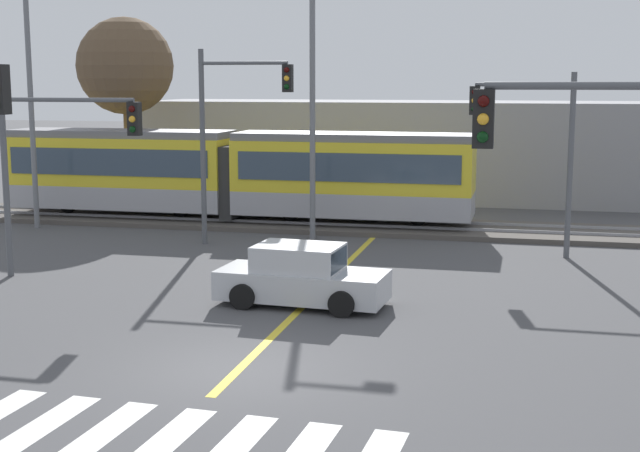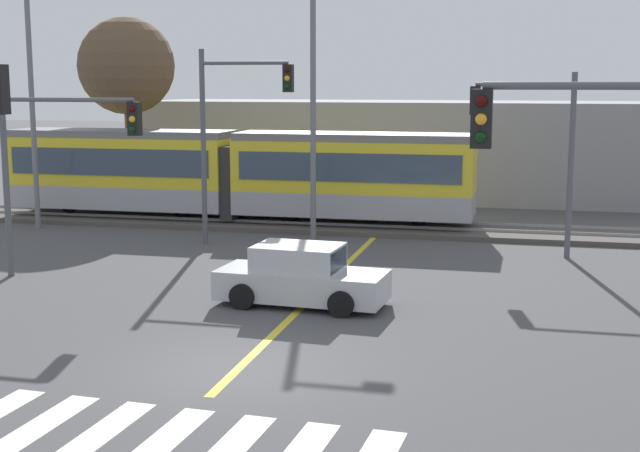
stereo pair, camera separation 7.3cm
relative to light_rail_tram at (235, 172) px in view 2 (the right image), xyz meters
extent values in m
plane|color=#474749|center=(5.86, -17.17, -2.05)|extent=(200.00, 200.00, 0.00)
cube|color=#4C4742|center=(5.86, 0.01, -1.96)|extent=(120.00, 4.00, 0.18)
cube|color=#939399|center=(5.86, -0.71, -1.82)|extent=(120.00, 0.08, 0.10)
cube|color=#939399|center=(5.86, 0.73, -1.82)|extent=(120.00, 0.08, 0.10)
cube|color=#9E9EA3|center=(-4.75, 0.01, -1.07)|extent=(9.00, 2.60, 0.90)
cube|color=yellow|center=(-4.75, 0.01, 0.33)|extent=(9.00, 2.60, 1.90)
cube|color=#384756|center=(-4.75, -1.31, 0.38)|extent=(8.28, 0.04, 1.04)
cube|color=slate|center=(-4.75, 0.01, 1.42)|extent=(9.00, 2.39, 0.28)
cylinder|color=black|center=(-2.27, 0.01, -1.52)|extent=(0.70, 0.20, 0.70)
cylinder|color=black|center=(-7.22, 0.01, -1.52)|extent=(0.70, 0.20, 0.70)
cube|color=#9E9EA3|center=(4.75, 0.01, -1.07)|extent=(9.00, 2.60, 0.90)
cube|color=yellow|center=(4.75, 0.01, 0.33)|extent=(9.00, 2.60, 1.90)
cube|color=#384756|center=(4.75, -1.31, 0.38)|extent=(8.28, 0.04, 1.04)
cube|color=slate|center=(4.75, 0.01, 1.42)|extent=(9.00, 2.39, 0.28)
cylinder|color=black|center=(7.23, 0.01, -1.52)|extent=(0.70, 0.20, 0.70)
cylinder|color=black|center=(2.28, 0.01, -1.52)|extent=(0.70, 0.20, 0.70)
cube|color=#2D2D2D|center=(0.00, 0.01, -0.37)|extent=(0.50, 2.34, 2.80)
cube|color=silver|center=(3.66, -20.61, -2.04)|extent=(0.71, 2.83, 0.01)
cube|color=silver|center=(4.76, -20.67, -2.04)|extent=(0.71, 2.83, 0.01)
cube|color=silver|center=(5.86, -20.73, -2.04)|extent=(0.71, 2.83, 0.01)
cube|color=silver|center=(6.96, -20.79, -2.04)|extent=(0.71, 2.83, 0.01)
cube|color=gold|center=(5.86, -10.36, -2.05)|extent=(0.20, 16.73, 0.01)
cube|color=#B7BABF|center=(5.80, -11.93, -1.53)|extent=(4.31, 1.99, 0.72)
cube|color=#B7BABF|center=(5.71, -11.93, -0.85)|extent=(2.20, 1.66, 0.64)
cube|color=#384756|center=(6.70, -12.00, -0.85)|extent=(0.20, 1.43, 0.52)
cube|color=#384756|center=(5.76, -11.15, -0.85)|extent=(1.78, 0.16, 0.48)
cylinder|color=black|center=(7.12, -11.17, -1.73)|extent=(0.65, 0.26, 0.64)
cylinder|color=black|center=(7.00, -12.87, -1.73)|extent=(0.65, 0.26, 0.64)
cylinder|color=black|center=(4.61, -11.00, -1.73)|extent=(0.65, 0.26, 0.64)
cylinder|color=black|center=(4.49, -12.69, -1.73)|extent=(0.65, 0.26, 0.64)
cylinder|color=#515459|center=(0.41, -4.45, 1.25)|extent=(0.18, 0.18, 6.59)
cylinder|color=#515459|center=(1.91, -4.45, 4.08)|extent=(3.00, 0.12, 0.12)
cube|color=black|center=(3.41, -4.45, 3.58)|extent=(0.32, 0.28, 0.90)
sphere|color=#360605|center=(3.41, -4.60, 3.85)|extent=(0.18, 0.18, 0.18)
sphere|color=#F7AA26|center=(3.41, -4.60, 3.58)|extent=(0.18, 0.18, 0.18)
sphere|color=black|center=(3.41, -4.60, 3.31)|extent=(0.18, 0.18, 0.18)
cylinder|color=#515459|center=(12.45, -4.18, 0.86)|extent=(0.18, 0.18, 5.81)
cylinder|color=#515459|center=(10.95, -4.18, 3.38)|extent=(3.00, 0.12, 0.12)
cube|color=black|center=(9.45, -4.18, 2.88)|extent=(0.32, 0.28, 0.90)
sphere|color=#360605|center=(9.45, -4.33, 3.15)|extent=(0.18, 0.18, 0.18)
sphere|color=#F7AA26|center=(9.45, -4.33, 2.88)|extent=(0.18, 0.18, 0.18)
sphere|color=black|center=(9.45, -4.33, 2.61)|extent=(0.18, 0.18, 0.18)
cylinder|color=#515459|center=(-3.19, -10.62, 0.72)|extent=(0.18, 0.18, 5.54)
cylinder|color=#515459|center=(-1.19, -10.62, 2.98)|extent=(4.00, 0.12, 0.12)
cube|color=black|center=(0.81, -10.62, 2.48)|extent=(0.32, 0.28, 0.90)
sphere|color=#360605|center=(0.81, -10.77, 2.75)|extent=(0.18, 0.18, 0.18)
sphere|color=#F7AA26|center=(0.81, -10.77, 2.48)|extent=(0.18, 0.18, 0.18)
sphere|color=black|center=(0.81, -10.77, 2.21)|extent=(0.18, 0.18, 0.18)
cylinder|color=#515459|center=(12.25, -19.02, 3.41)|extent=(3.50, 0.12, 0.12)
cube|color=black|center=(10.50, -19.02, 2.91)|extent=(0.32, 0.28, 0.90)
sphere|color=#360605|center=(10.50, -19.17, 3.18)|extent=(0.18, 0.18, 0.18)
sphere|color=#F7AA26|center=(10.50, -19.17, 2.91)|extent=(0.18, 0.18, 0.18)
sphere|color=black|center=(10.50, -19.17, 2.64)|extent=(0.18, 0.18, 0.18)
cylinder|color=slate|center=(-7.03, -2.73, 2.71)|extent=(0.20, 0.20, 9.52)
cylinder|color=slate|center=(3.80, -2.65, 2.75)|extent=(0.20, 0.20, 9.60)
cylinder|color=brown|center=(-6.17, 3.62, 0.63)|extent=(0.32, 0.32, 5.35)
sphere|color=brown|center=(-6.17, 3.62, 4.15)|extent=(4.23, 4.23, 4.23)
cube|color=gray|center=(5.41, 9.68, 0.25)|extent=(25.05, 6.00, 4.59)
camera|label=1|loc=(11.20, -32.93, 3.48)|focal=50.00mm
camera|label=2|loc=(11.27, -32.91, 3.48)|focal=50.00mm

